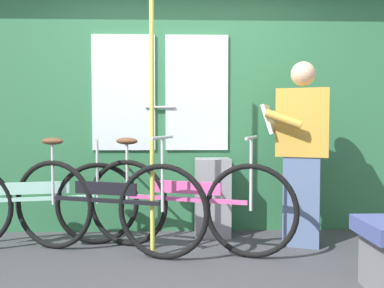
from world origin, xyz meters
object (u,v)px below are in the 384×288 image
at_px(bicycle_near_door, 105,205).
at_px(handrail_pole, 152,110).
at_px(bicycle_by_pole, 33,203).
at_px(bicycle_leaning_behind, 185,204).
at_px(passenger_reading_newspaper, 301,149).
at_px(trash_bin_by_wall, 212,197).

xyz_separation_m(bicycle_near_door, handrail_pole, (0.39, -0.08, 0.76)).
relative_size(bicycle_by_pole, handrail_pole, 0.75).
bearing_deg(bicycle_near_door, bicycle_by_pole, -177.53).
xyz_separation_m(bicycle_leaning_behind, passenger_reading_newspaper, (0.99, 0.14, 0.43)).
xyz_separation_m(bicycle_near_door, bicycle_by_pole, (-0.63, 0.18, -0.01)).
distance_m(bicycle_near_door, trash_bin_by_wall, 1.05).
relative_size(bicycle_leaning_behind, passenger_reading_newspaper, 1.09).
bearing_deg(bicycle_by_pole, handrail_pole, -24.42).
bearing_deg(bicycle_near_door, handrail_pole, 6.58).
height_order(bicycle_leaning_behind, bicycle_by_pole, bicycle_leaning_behind).
distance_m(bicycle_near_door, bicycle_by_pole, 0.66).
distance_m(bicycle_leaning_behind, trash_bin_by_wall, 0.55).
height_order(passenger_reading_newspaper, trash_bin_by_wall, passenger_reading_newspaper).
bearing_deg(passenger_reading_newspaper, bicycle_leaning_behind, 28.39).
relative_size(bicycle_by_pole, passenger_reading_newspaper, 1.10).
bearing_deg(handrail_pole, bicycle_near_door, 167.97).
height_order(bicycle_near_door, bicycle_leaning_behind, bicycle_near_door).
bearing_deg(handrail_pole, bicycle_leaning_behind, 24.75).
bearing_deg(bicycle_leaning_behind, bicycle_by_pole, -166.59).
xyz_separation_m(passenger_reading_newspaper, handrail_pole, (-1.25, -0.26, 0.33)).
height_order(bicycle_by_pole, handrail_pole, handrail_pole).
distance_m(trash_bin_by_wall, handrail_pole, 1.13).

